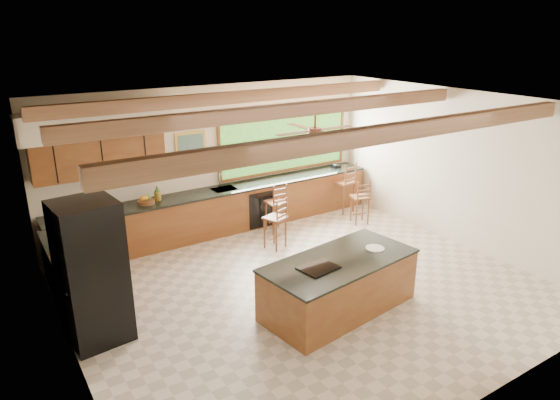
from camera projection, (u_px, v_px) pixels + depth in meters
ground at (305, 287)px, 8.27m from camera, size 7.20×7.20×0.00m
room_shell at (275, 150)px, 7.98m from camera, size 7.27×6.54×3.02m
counter_run at (196, 223)px, 9.70m from camera, size 7.12×3.10×1.23m
island at (339, 284)px, 7.51m from camera, size 2.52×1.42×0.85m
refrigerator at (92, 273)px, 6.62m from camera, size 0.85×0.83×2.00m
bar_stool_a at (277, 219)px, 9.51m from camera, size 0.47×0.47×1.03m
bar_stool_b at (277, 204)px, 10.29m from camera, size 0.39×0.39×1.06m
bar_stool_c at (362, 198)px, 10.75m from camera, size 0.44×0.44×1.00m
bar_stool_d at (346, 183)px, 11.38m from camera, size 0.47×0.47×1.19m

